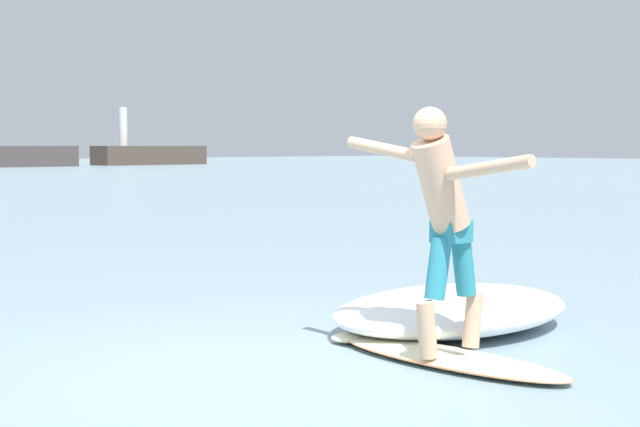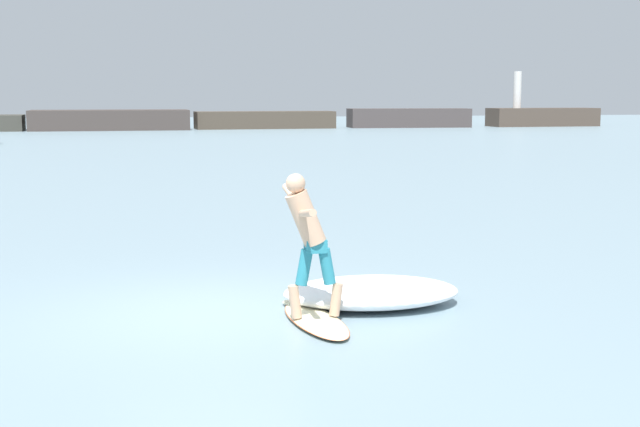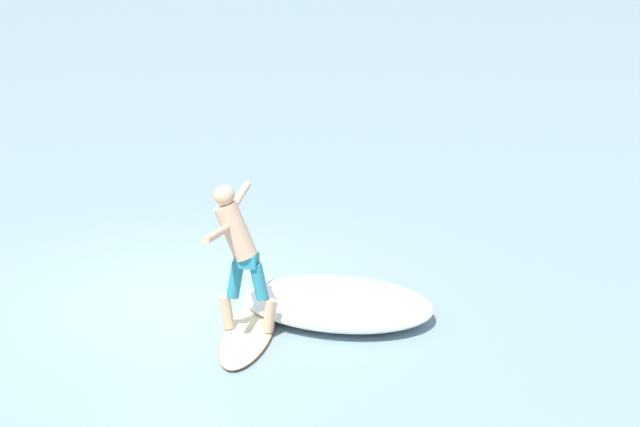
# 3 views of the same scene
# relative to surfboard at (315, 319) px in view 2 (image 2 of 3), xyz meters

# --- Properties ---
(ground_plane) EXTENTS (200.00, 200.00, 0.00)m
(ground_plane) POSITION_rel_surfboard_xyz_m (-1.23, 0.86, -0.04)
(ground_plane) COLOR #7C96A1
(rock_jetty_breakwater) EXTENTS (72.92, 4.80, 4.83)m
(rock_jetty_breakwater) POSITION_rel_surfboard_xyz_m (1.20, 62.86, 0.69)
(rock_jetty_breakwater) COLOR #414431
(rock_jetty_breakwater) RESTS_ON ground
(surfboard) EXTENTS (0.75, 2.17, 0.22)m
(surfboard) POSITION_rel_surfboard_xyz_m (0.00, 0.00, 0.00)
(surfboard) COLOR beige
(surfboard) RESTS_ON ground
(surfer) EXTENTS (0.73, 1.70, 1.80)m
(surfer) POSITION_rel_surfboard_xyz_m (-0.10, -0.04, 1.11)
(surfer) COLOR tan
(surfer) RESTS_ON surfboard
(wave_foam_at_tail) EXTENTS (2.48, 1.68, 0.36)m
(wave_foam_at_tail) POSITION_rel_surfboard_xyz_m (0.95, 0.74, 0.14)
(wave_foam_at_tail) COLOR white
(wave_foam_at_tail) RESTS_ON ground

